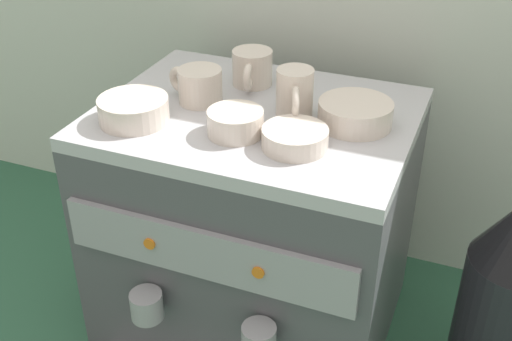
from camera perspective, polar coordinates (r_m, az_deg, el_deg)
ground_plane at (r=1.38m, az=0.00°, el=-12.80°), size 4.00×4.00×0.00m
tiled_backsplash_wall at (r=1.35m, az=5.39°, el=14.69°), size 2.80×0.03×1.15m
espresso_machine at (r=1.22m, az=-0.08°, el=-4.96°), size 0.54×0.53×0.48m
ceramic_cup_0 at (r=1.07m, az=3.49°, el=6.91°), size 0.06×0.10×0.08m
ceramic_cup_1 at (r=1.19m, az=-0.36°, el=9.12°), size 0.07×0.11×0.06m
ceramic_cup_2 at (r=1.13m, az=-5.24°, el=7.53°), size 0.11×0.08×0.06m
ceramic_bowl_0 at (r=0.98m, az=3.50°, el=2.86°), size 0.10×0.10×0.03m
ceramic_bowl_1 at (r=1.08m, az=-10.88°, el=5.29°), size 0.12×0.12×0.04m
ceramic_bowl_2 at (r=1.06m, az=8.86°, el=5.00°), size 0.12×0.12×0.04m
ceramic_bowl_3 at (r=1.02m, az=-2.07°, el=4.28°), size 0.09×0.09×0.04m
coffee_grinder at (r=1.15m, az=21.50°, el=-11.10°), size 0.16×0.16×0.45m
milk_pitcher at (r=1.49m, az=-13.17°, el=-6.52°), size 0.10×0.10×0.13m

